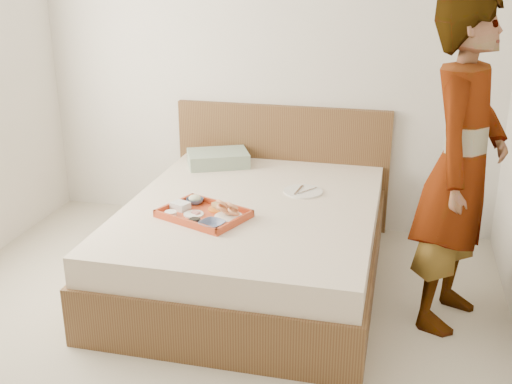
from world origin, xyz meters
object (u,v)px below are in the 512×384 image
object	(u,v)px
bed	(252,242)
dinner_plate	(303,191)
person	(461,167)
tray	(204,214)

from	to	relation	value
bed	dinner_plate	size ratio (longest dim) A/B	7.67
dinner_plate	person	distance (m)	1.12
dinner_plate	person	bearing A→B (deg)	-26.57
tray	bed	bearing A→B (deg)	72.53
tray	dinner_plate	world-z (taller)	tray
bed	dinner_plate	bearing A→B (deg)	44.62
tray	dinner_plate	distance (m)	0.76
bed	person	bearing A→B (deg)	-8.82
person	bed	bearing A→B (deg)	101.36
bed	tray	world-z (taller)	tray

